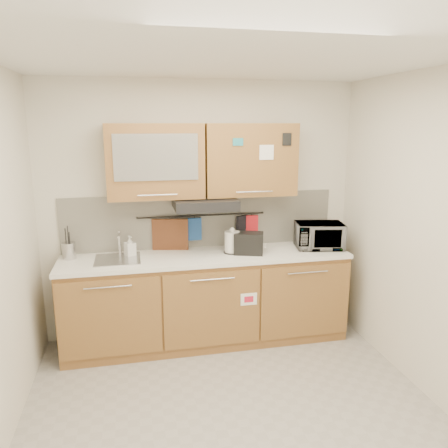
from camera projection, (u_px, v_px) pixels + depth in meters
name	position (u px, v px, depth m)	size (l,w,h in m)	color
floor	(234.00, 413.00, 3.36)	(3.20, 3.20, 0.00)	#9E9993
ceiling	(236.00, 56.00, 2.77)	(3.20, 3.20, 0.00)	white
wall_back	(201.00, 211.00, 4.50)	(3.20, 3.20, 0.00)	silver
wall_right	(435.00, 239.00, 3.39)	(3.00, 3.00, 0.00)	silver
base_cabinet	(207.00, 303.00, 4.40)	(2.80, 0.64, 0.88)	brown
countertop	(206.00, 257.00, 4.29)	(2.82, 0.62, 0.04)	white
backsplash	(201.00, 220.00, 4.51)	(2.80, 0.02, 0.56)	silver
upper_cabinets	(203.00, 160.00, 4.21)	(1.82, 0.37, 0.70)	brown
range_hood	(205.00, 204.00, 4.23)	(0.60, 0.46, 0.10)	black
sink	(118.00, 259.00, 4.13)	(0.42, 0.40, 0.26)	silver
utensil_rail	(202.00, 215.00, 4.46)	(0.02, 0.02, 1.30)	black
utensil_crock	(69.00, 250.00, 4.14)	(0.16, 0.16, 0.32)	#B4B4B9
kettle	(232.00, 243.00, 4.33)	(0.20, 0.19, 0.26)	silver
toaster	(249.00, 243.00, 4.29)	(0.32, 0.25, 0.21)	black
microwave	(319.00, 236.00, 4.49)	(0.47, 0.32, 0.26)	#999999
soap_bottle	(130.00, 246.00, 4.22)	(0.09, 0.09, 0.20)	#999999
cutting_board	(170.00, 241.00, 4.43)	(0.36, 0.03, 0.45)	brown
oven_mitt	(195.00, 229.00, 4.46)	(0.14, 0.03, 0.23)	#1E478D
dark_pouch	(242.00, 225.00, 4.56)	(0.13, 0.04, 0.20)	black
pot_holder	(252.00, 223.00, 4.57)	(0.14, 0.02, 0.17)	red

